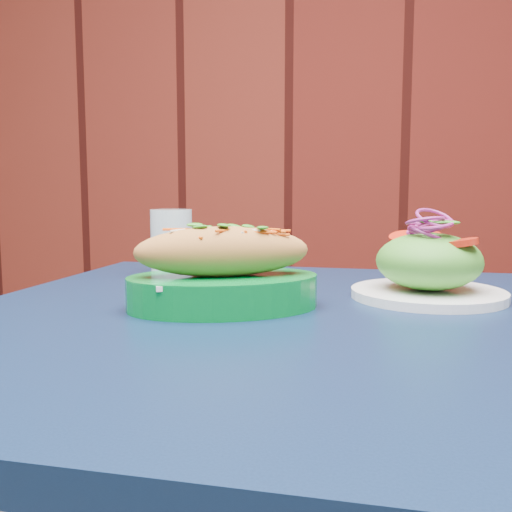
# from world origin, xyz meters

# --- Properties ---
(brick_wall) EXTENTS (4.90, 0.04, 2.80)m
(brick_wall) POSITION_xyz_m (0.00, 2.97, 1.40)
(brick_wall) COLOR #4C120E
(brick_wall) RESTS_ON ground
(cafe_table) EXTENTS (0.80, 0.80, 0.75)m
(cafe_table) POSITION_xyz_m (0.22, 1.63, 0.66)
(cafe_table) COLOR black
(cafe_table) RESTS_ON ground
(banh_mi_basket) EXTENTS (0.28, 0.24, 0.11)m
(banh_mi_basket) POSITION_xyz_m (0.14, 1.64, 0.79)
(banh_mi_basket) COLOR #007427
(banh_mi_basket) RESTS_ON cafe_table
(salad_plate) EXTENTS (0.20, 0.20, 0.12)m
(salad_plate) POSITION_xyz_m (0.39, 1.76, 0.79)
(salad_plate) COLOR white
(salad_plate) RESTS_ON cafe_table
(water_glass) EXTENTS (0.07, 0.07, 0.11)m
(water_glass) POSITION_xyz_m (-0.02, 1.87, 0.81)
(water_glass) COLOR silver
(water_glass) RESTS_ON cafe_table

